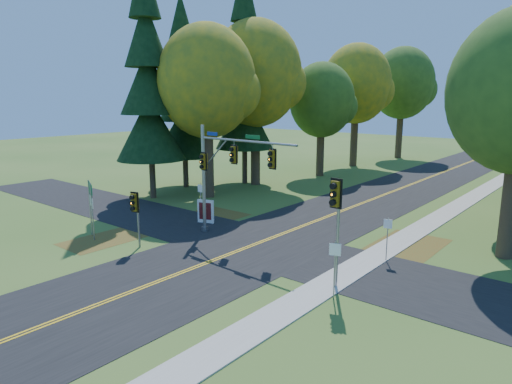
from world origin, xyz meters
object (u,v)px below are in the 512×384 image
Objects in this scene: east_signal_pole at (336,206)px; info_kiosk at (206,211)px; traffic_mast at (223,167)px; route_sign_cluster at (91,198)px.

info_kiosk is at bearing 163.97° from east_signal_pole.
east_signal_pole reaches higher than info_kiosk.
traffic_mast is at bearing -44.59° from info_kiosk.
traffic_mast is 1.48× the size of east_signal_pole.
traffic_mast is 9.31m from east_signal_pole.
east_signal_pole reaches higher than route_sign_cluster.
east_signal_pole is at bearing -37.37° from info_kiosk.
route_sign_cluster is 2.16× the size of info_kiosk.
east_signal_pole is (8.96, -2.48, -0.52)m from traffic_mast.
info_kiosk is at bearing 90.92° from route_sign_cluster.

